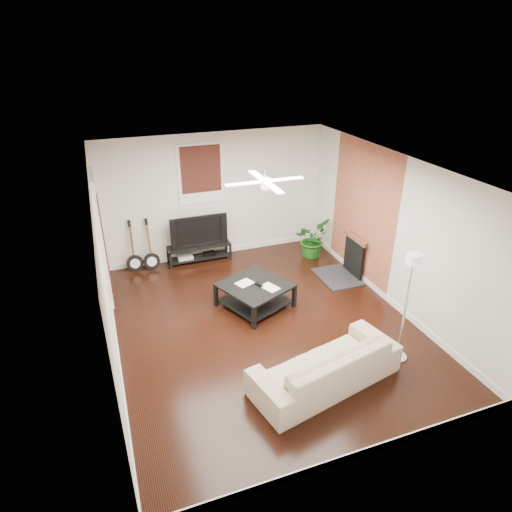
{
  "coord_description": "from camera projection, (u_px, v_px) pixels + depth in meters",
  "views": [
    {
      "loc": [
        -2.36,
        -6.03,
        4.57
      ],
      "look_at": [
        0.0,
        0.4,
        1.15
      ],
      "focal_mm": 30.98,
      "sensor_mm": 36.0,
      "label": 1
    }
  ],
  "objects": [
    {
      "name": "guitar_left",
      "position": [
        133.0,
        248.0,
        9.3
      ],
      "size": [
        0.38,
        0.29,
        1.15
      ],
      "primitive_type": null,
      "rotation": [
        0.0,
        0.0,
        -0.11
      ],
      "color": "black",
      "rests_on": "floor"
    },
    {
      "name": "sofa",
      "position": [
        326.0,
        364.0,
        6.36
      ],
      "size": [
        2.39,
        1.35,
        0.66
      ],
      "primitive_type": "imported",
      "rotation": [
        0.0,
        0.0,
        3.36
      ],
      "color": "tan",
      "rests_on": "floor"
    },
    {
      "name": "potted_plant",
      "position": [
        312.0,
        239.0,
        10.04
      ],
      "size": [
        1.02,
        1.02,
        0.86
      ],
      "primitive_type": "imported",
      "rotation": [
        0.0,
        0.0,
        0.79
      ],
      "color": "#1D5718",
      "rests_on": "floor"
    },
    {
      "name": "fireplace",
      "position": [
        345.0,
        257.0,
        9.15
      ],
      "size": [
        0.8,
        1.1,
        0.92
      ],
      "primitive_type": "cube",
      "color": "black",
      "rests_on": "floor"
    },
    {
      "name": "room",
      "position": [
        264.0,
        253.0,
        7.21
      ],
      "size": [
        5.01,
        6.01,
        2.81
      ],
      "color": "black",
      "rests_on": "ground"
    },
    {
      "name": "window_back",
      "position": [
        201.0,
        174.0,
        9.36
      ],
      "size": [
        1.0,
        0.06,
        1.3
      ],
      "primitive_type": "cube",
      "color": "black",
      "rests_on": "wall_back"
    },
    {
      "name": "tv",
      "position": [
        198.0,
        230.0,
        9.7
      ],
      "size": [
        1.26,
        0.17,
        0.72
      ],
      "primitive_type": "imported",
      "color": "black",
      "rests_on": "tv_stand"
    },
    {
      "name": "guitar_right",
      "position": [
        150.0,
        246.0,
        9.38
      ],
      "size": [
        0.36,
        0.25,
        1.15
      ],
      "primitive_type": null,
      "rotation": [
        0.0,
        0.0,
        -0.0
      ],
      "color": "black",
      "rests_on": "floor"
    },
    {
      "name": "floor_lamp",
      "position": [
        405.0,
        309.0,
        6.6
      ],
      "size": [
        0.36,
        0.36,
        1.84
      ],
      "primitive_type": null,
      "rotation": [
        0.0,
        0.0,
        0.22
      ],
      "color": "silver",
      "rests_on": "floor"
    },
    {
      "name": "brick_accent",
      "position": [
        362.0,
        213.0,
        8.81
      ],
      "size": [
        0.02,
        2.2,
        2.8
      ],
      "primitive_type": "cube",
      "color": "#A65435",
      "rests_on": "floor"
    },
    {
      "name": "door_left",
      "position": [
        102.0,
        238.0,
        8.11
      ],
      "size": [
        0.08,
        1.0,
        2.5
      ],
      "primitive_type": "cube",
      "color": "white",
      "rests_on": "wall_left"
    },
    {
      "name": "tv_stand",
      "position": [
        199.0,
        253.0,
        9.93
      ],
      "size": [
        1.4,
        0.37,
        0.39
      ],
      "primitive_type": "cube",
      "color": "black",
      "rests_on": "floor"
    },
    {
      "name": "coffee_table",
      "position": [
        255.0,
        295.0,
        8.24
      ],
      "size": [
        1.45,
        1.45,
        0.46
      ],
      "primitive_type": "cube",
      "rotation": [
        0.0,
        0.0,
        0.41
      ],
      "color": "black",
      "rests_on": "floor"
    },
    {
      "name": "ceiling_fan",
      "position": [
        265.0,
        181.0,
        6.67
      ],
      "size": [
        1.24,
        1.24,
        0.32
      ],
      "primitive_type": null,
      "color": "white",
      "rests_on": "ceiling"
    }
  ]
}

